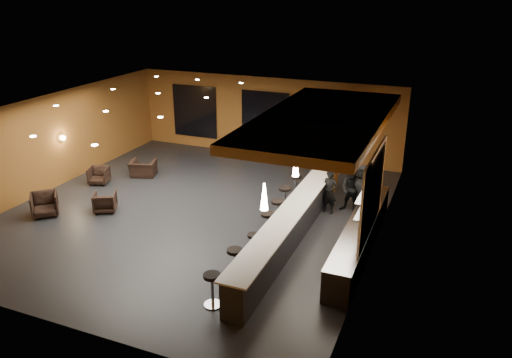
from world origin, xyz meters
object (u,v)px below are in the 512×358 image
at_px(staff_c, 363,190).
at_px(pendant_0, 264,197).
at_px(bar_counter, 289,229).
at_px(bar_stool_2, 254,243).
at_px(staff_a, 329,192).
at_px(pendant_2, 319,141).
at_px(bar_stool_0, 212,285).
at_px(bar_stool_4, 278,209).
at_px(pendant_1, 296,165).
at_px(armchair_b, 105,202).
at_px(armchair_a, 45,204).
at_px(armchair_c, 99,175).
at_px(bar_stool_3, 268,222).
at_px(prep_counter, 360,236).
at_px(staff_b, 352,189).
at_px(armchair_d, 143,168).
at_px(bar_stool_5, 285,196).
at_px(bar_stool_6, 296,184).
at_px(column, 330,145).
at_px(bar_stool_1, 235,260).

bearing_deg(staff_c, pendant_0, -86.89).
xyz_separation_m(bar_counter, bar_stool_2, (-0.67, -1.06, -0.04)).
distance_m(pendant_0, staff_a, 4.93).
height_order(pendant_2, bar_stool_0, pendant_2).
distance_m(bar_stool_0, bar_stool_4, 4.62).
relative_size(bar_counter, pendant_2, 11.43).
relative_size(pendant_1, armchair_b, 0.95).
distance_m(pendant_0, pendant_1, 2.50).
bearing_deg(armchair_a, pendant_0, -48.49).
xyz_separation_m(armchair_c, bar_stool_3, (7.63, -1.73, 0.21)).
distance_m(prep_counter, staff_b, 2.60).
bearing_deg(armchair_c, bar_counter, -32.49).
height_order(bar_counter, armchair_a, bar_counter).
xyz_separation_m(staff_a, armchair_d, (-7.76, 0.55, -0.44)).
xyz_separation_m(prep_counter, armchair_c, (-10.34, 1.35, -0.10)).
distance_m(staff_c, armchair_d, 8.85).
xyz_separation_m(pendant_1, bar_stool_5, (-0.90, 1.73, -1.81)).
bearing_deg(bar_stool_0, bar_stool_4, 90.40).
bearing_deg(pendant_1, armchair_b, -174.54).
bearing_deg(armchair_d, bar_stool_0, 116.69).
relative_size(armchair_a, armchair_c, 1.17).
relative_size(armchair_d, bar_stool_5, 1.17).
relative_size(bar_stool_2, bar_stool_6, 0.84).
bearing_deg(bar_stool_2, staff_a, 71.98).
xyz_separation_m(prep_counter, column, (-2.00, 4.10, 1.32)).
bearing_deg(pendant_0, bar_stool_2, 125.78).
relative_size(prep_counter, bar_stool_2, 8.31).
relative_size(column, pendant_0, 5.00).
relative_size(staff_c, bar_stool_6, 2.03).
relative_size(staff_a, bar_stool_5, 1.80).
xyz_separation_m(armchair_b, bar_stool_5, (5.61, 2.35, 0.20)).
bearing_deg(bar_stool_5, armchair_c, -177.13).
height_order(bar_counter, staff_c, staff_c).
distance_m(bar_counter, armchair_c, 8.55).
xyz_separation_m(bar_stool_1, bar_stool_4, (-0.03, 3.33, -0.00)).
xyz_separation_m(armchair_b, bar_stool_1, (5.80, -2.12, 0.21)).
bearing_deg(pendant_0, pendant_1, 90.00).
xyz_separation_m(armchair_c, bar_stool_4, (7.60, -0.77, 0.22)).
relative_size(bar_counter, bar_stool_4, 9.36).
relative_size(pendant_2, bar_stool_6, 0.81).
xyz_separation_m(staff_a, armchair_b, (-7.04, -2.76, -0.42)).
relative_size(bar_stool_3, bar_stool_6, 0.98).
relative_size(bar_stool_4, bar_stool_5, 1.02).
bearing_deg(bar_stool_1, bar_stool_2, 88.31).
height_order(column, armchair_a, column).
bearing_deg(bar_counter, bar_stool_4, 124.36).
xyz_separation_m(pendant_0, staff_a, (0.53, 4.64, -1.59)).
distance_m(pendant_2, bar_stool_6, 2.05).
relative_size(staff_b, bar_stool_1, 1.94).
bearing_deg(armchair_c, bar_stool_6, -8.28).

